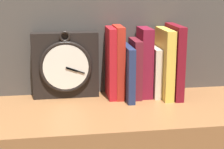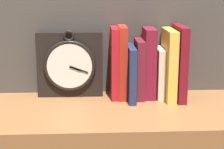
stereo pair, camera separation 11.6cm
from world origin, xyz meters
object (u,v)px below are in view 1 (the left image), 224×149
Objects in this scene: book_slot5_cream at (155,72)px; book_slot7_maroon at (174,61)px; clock at (66,65)px; book_slot1_red at (118,62)px; book_slot4_maroon at (145,62)px; book_slot0_red at (111,63)px; book_slot6_yellow at (164,63)px; book_slot3_maroon at (135,68)px; book_slot2_navy at (128,72)px.

book_slot5_cream is 0.08m from book_slot7_maroon.
book_slot1_red reaches higher than clock.
book_slot1_red is 0.09m from book_slot4_maroon.
book_slot1_red is (0.03, -0.00, 0.00)m from book_slot0_red.
book_slot1_red is 0.16m from book_slot6_yellow.
book_slot5_cream is 0.69× the size of book_slot7_maroon.
book_slot3_maroon is 1.17× the size of book_slot5_cream.
book_slot5_cream is at bearing -5.16° from clock.
book_slot5_cream is at bearing -0.59° from book_slot1_red.
book_slot3_maroon is at bearing 171.82° from book_slot7_maroon.
book_slot1_red is 1.44× the size of book_slot5_cream.
book_slot7_maroon is at bearing -5.06° from book_slot6_yellow.
clock is 0.24m from book_slot3_maroon.
book_slot2_navy is 1.07× the size of book_slot5_cream.
book_slot0_red is 1.33× the size of book_slot2_navy.
book_slot2_navy is at bearing -178.72° from book_slot6_yellow.
book_slot3_maroon is at bearing -178.79° from book_slot5_cream.
book_slot4_maroon is (0.27, -0.02, 0.01)m from clock.
book_slot3_maroon is at bearing -171.51° from book_slot4_maroon.
book_slot3_maroon is at bearing 170.77° from book_slot6_yellow.
book_slot1_red is 0.06m from book_slot3_maroon.
book_slot2_navy is at bearing -147.98° from book_slot3_maroon.
book_slot3_maroon is at bearing -7.01° from clock.
clock is at bearing 172.34° from book_slot6_yellow.
book_slot3_maroon is 0.04m from book_slot4_maroon.
book_slot7_maroon reaches higher than book_slot4_maroon.
clock is 0.22m from book_slot2_navy.
book_slot1_red is at bearing 142.18° from book_slot2_navy.
book_slot6_yellow is at bearing -9.23° from book_slot3_maroon.
book_slot7_maroon is (0.16, -0.00, 0.03)m from book_slot2_navy.
book_slot0_red is at bearing 176.44° from book_slot1_red.
book_slot7_maroon is (0.37, -0.05, 0.01)m from clock.
book_slot3_maroon is 0.80× the size of book_slot7_maroon.
book_slot4_maroon is at bearing 166.28° from book_slot7_maroon.
book_slot2_navy is at bearing -37.82° from book_slot1_red.
book_slot4_maroon reaches higher than book_slot5_cream.
book_slot7_maroon reaches higher than book_slot3_maroon.
book_slot6_yellow is (0.16, -0.02, -0.01)m from book_slot1_red.
book_slot7_maroon is at bearing -0.04° from book_slot2_navy.
book_slot7_maroon is (0.22, -0.02, 0.00)m from book_slot0_red.
book_slot7_maroon is at bearing -8.18° from book_slot3_maroon.
book_slot4_maroon is (0.12, 0.00, -0.00)m from book_slot0_red.
book_slot2_navy is 0.13m from book_slot6_yellow.
book_slot0_red is 1.21× the size of book_slot3_maroon.
clock is at bearing 170.80° from book_slot0_red.
book_slot7_maroon is at bearing -7.43° from clock.
book_slot1_red is 0.99× the size of book_slot7_maroon.
clock is 0.18m from book_slot1_red.
book_slot0_red is 1.02× the size of book_slot6_yellow.
book_slot6_yellow is (0.10, -0.02, 0.02)m from book_slot3_maroon.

